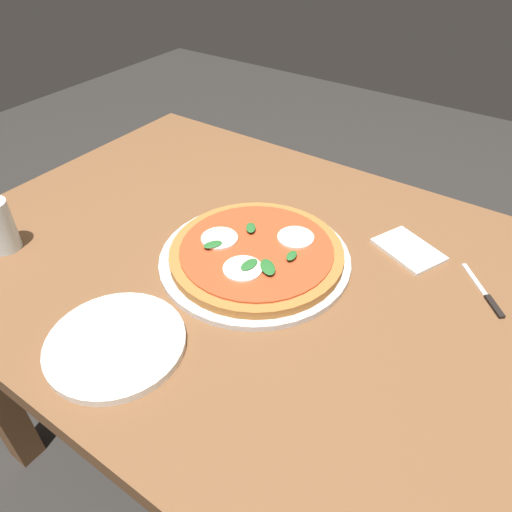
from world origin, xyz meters
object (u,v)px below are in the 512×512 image
plate_white (116,344)px  knife (487,296)px  dining_table (265,303)px  serving_tray (256,258)px  napkin (408,250)px  pizza (256,253)px

plate_white → knife: bearing=-135.2°
dining_table → serving_tray: 0.11m
plate_white → napkin: plate_white is taller
dining_table → knife: 0.42m
pizza → napkin: pizza is taller
pizza → plate_white: bearing=78.1°
serving_tray → knife: bearing=-159.7°
pizza → knife: pizza is taller
napkin → knife: 0.17m
plate_white → pizza: bearing=-101.9°
dining_table → pizza: (0.02, 0.00, 0.13)m
pizza → plate_white: size_ratio=1.50×
pizza → napkin: bearing=-139.1°
pizza → napkin: size_ratio=2.62×
serving_tray → plate_white: (0.06, 0.31, 0.00)m
pizza → napkin: 0.31m
dining_table → plate_white: bearing=74.3°
serving_tray → plate_white: bearing=79.0°
dining_table → napkin: napkin is taller
napkin → knife: (-0.17, 0.05, -0.00)m
pizza → dining_table: bearing=-176.0°
plate_white → napkin: (-0.30, -0.51, -0.00)m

